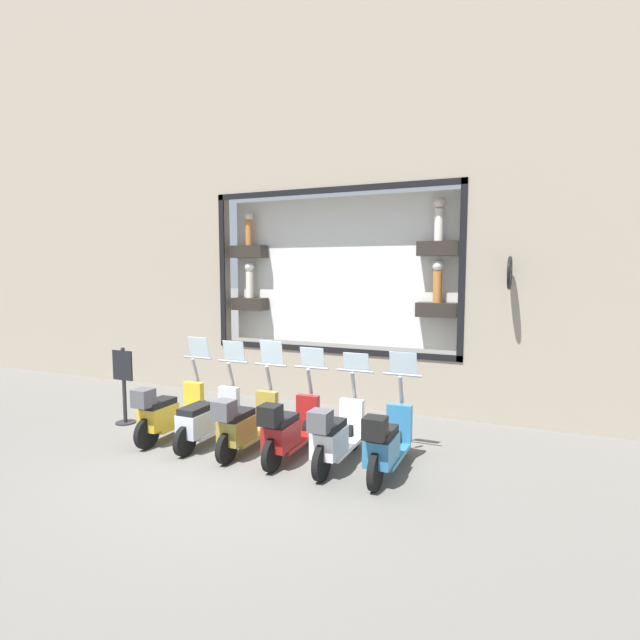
% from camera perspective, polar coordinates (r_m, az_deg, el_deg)
% --- Properties ---
extents(ground_plane, '(120.00, 120.00, 0.00)m').
position_cam_1_polar(ground_plane, '(7.82, -8.76, -15.66)').
color(ground_plane, '#66635E').
extents(building_facade, '(1.21, 36.00, 10.05)m').
position_cam_1_polar(building_facade, '(10.74, 1.63, 17.99)').
color(building_facade, gray).
rests_on(building_facade, ground_plane).
extents(scooter_teal_0, '(1.80, 0.61, 1.61)m').
position_cam_1_polar(scooter_teal_0, '(7.13, 7.59, -13.72)').
color(scooter_teal_0, black).
rests_on(scooter_teal_0, ground_plane).
extents(scooter_white_1, '(1.80, 0.60, 1.54)m').
position_cam_1_polar(scooter_white_1, '(7.36, 1.74, -13.07)').
color(scooter_white_1, black).
rests_on(scooter_white_1, ground_plane).
extents(scooter_red_2, '(1.80, 0.60, 1.58)m').
position_cam_1_polar(scooter_red_2, '(7.65, -3.67, -12.34)').
color(scooter_red_2, black).
rests_on(scooter_red_2, ground_plane).
extents(scooter_olive_3, '(1.79, 0.61, 1.65)m').
position_cam_1_polar(scooter_olive_3, '(8.01, -8.61, -11.59)').
color(scooter_olive_3, black).
rests_on(scooter_olive_3, ground_plane).
extents(scooter_silver_4, '(1.79, 0.60, 1.60)m').
position_cam_1_polar(scooter_silver_4, '(8.49, -12.80, -10.98)').
color(scooter_silver_4, black).
rests_on(scooter_silver_4, ground_plane).
extents(scooter_yellow_5, '(1.80, 0.60, 1.63)m').
position_cam_1_polar(scooter_yellow_5, '(8.89, -17.04, -9.98)').
color(scooter_yellow_5, black).
rests_on(scooter_yellow_5, ground_plane).
extents(shop_sign_post, '(0.36, 0.45, 1.42)m').
position_cam_1_polar(shop_sign_post, '(9.96, -21.52, -6.79)').
color(shop_sign_post, '#232326').
rests_on(shop_sign_post, ground_plane).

